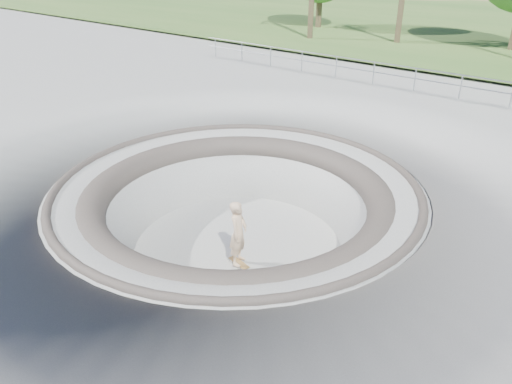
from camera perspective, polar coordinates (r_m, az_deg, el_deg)
ground at (r=13.90m, az=-2.19°, el=0.66°), size 180.00×180.00×0.00m
skate_bowl at (r=14.80m, az=-2.07°, el=-5.72°), size 14.00×14.00×4.10m
safety_railing at (r=23.55m, az=17.71°, el=12.18°), size 25.00×0.06×1.03m
skateboard at (r=13.92m, az=-1.97°, el=-8.08°), size 0.76×0.36×0.08m
skater at (r=13.40m, az=-2.03°, el=-4.75°), size 0.65×0.79×1.86m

